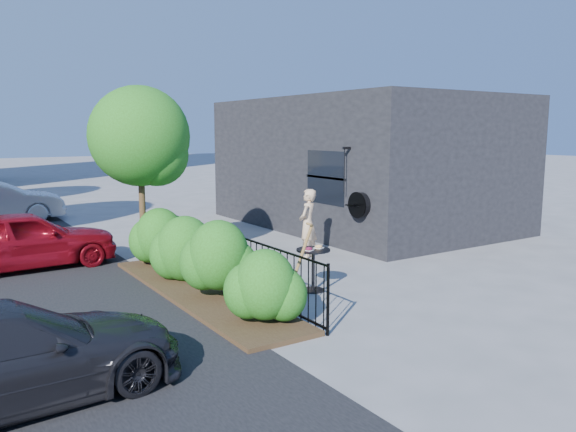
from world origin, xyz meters
TOP-DOWN VIEW (x-y plane):
  - ground at (0.00, 0.00)m, footprint 120.00×120.00m
  - shop_building at (5.50, 4.50)m, footprint 6.22×9.00m
  - fence at (-1.50, 0.00)m, footprint 0.05×6.05m
  - planting_bed at (-2.20, 0.00)m, footprint 1.30×6.00m
  - shrubs at (-2.10, 0.10)m, footprint 1.10×5.60m
  - patio_tree at (-2.24, 2.76)m, footprint 2.20×2.20m
  - cafe_table at (-0.31, -0.97)m, footprint 0.65×0.65m
  - woman at (1.22, 1.39)m, footprint 0.72×0.67m
  - shovel at (-1.26, -1.82)m, footprint 0.58×0.20m
  - car_red at (-4.62, 3.89)m, footprint 3.92×1.71m
  - car_darkgrey at (-5.80, -2.76)m, footprint 4.11×1.94m

SIDE VIEW (x-z plane):
  - ground at x=0.00m, z-range 0.00..0.00m
  - planting_bed at x=-2.20m, z-range 0.00..0.08m
  - fence at x=-1.50m, z-range 0.01..1.11m
  - cafe_table at x=-0.31m, z-range 0.13..1.00m
  - car_darkgrey at x=-5.80m, z-range 0.00..1.16m
  - car_red at x=-4.62m, z-range 0.00..1.32m
  - shovel at x=-1.26m, z-range -0.09..1.44m
  - shrubs at x=-2.10m, z-range 0.08..1.32m
  - woman at x=1.22m, z-range 0.00..1.66m
  - shop_building at x=5.50m, z-range 0.00..4.00m
  - patio_tree at x=-2.24m, z-range 0.79..4.73m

